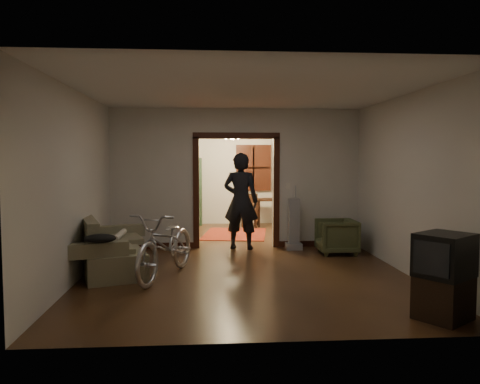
{
  "coord_description": "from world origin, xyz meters",
  "views": [
    {
      "loc": [
        -0.6,
        -8.68,
        1.79
      ],
      "look_at": [
        0.0,
        -0.3,
        1.2
      ],
      "focal_mm": 35.0,
      "sensor_mm": 36.0,
      "label": 1
    }
  ],
  "objects": [
    {
      "name": "chandelier",
      "position": [
        0.0,
        2.5,
        2.35
      ],
      "size": [
        0.24,
        0.24,
        0.24
      ],
      "primitive_type": "sphere",
      "color": "#FFE0A5",
      "rests_on": "ceiling"
    },
    {
      "name": "armchair",
      "position": [
        1.85,
        -0.06,
        0.33
      ],
      "size": [
        0.74,
        0.72,
        0.66
      ],
      "primitive_type": "imported",
      "rotation": [
        0.0,
        0.0,
        -1.59
      ],
      "color": "#414828",
      "rests_on": "floor"
    },
    {
      "name": "desk",
      "position": [
        1.22,
        3.71,
        0.36
      ],
      "size": [
        1.07,
        0.75,
        0.72
      ],
      "primitive_type": "cube",
      "rotation": [
        0.0,
        0.0,
        0.22
      ],
      "color": "black",
      "rests_on": "floor"
    },
    {
      "name": "bicycle",
      "position": [
        -1.21,
        -1.62,
        0.51
      ],
      "size": [
        1.25,
        2.04,
        1.01
      ],
      "primitive_type": "imported",
      "rotation": [
        0.0,
        0.0,
        -0.33
      ],
      "color": "silver",
      "rests_on": "floor"
    },
    {
      "name": "ceiling",
      "position": [
        0.0,
        0.0,
        2.8
      ],
      "size": [
        5.0,
        8.5,
        0.01
      ],
      "primitive_type": "cube",
      "color": "white",
      "rests_on": "floor"
    },
    {
      "name": "vacuum",
      "position": [
        1.12,
        0.4,
        0.51
      ],
      "size": [
        0.36,
        0.32,
        1.02
      ],
      "primitive_type": "cube",
      "rotation": [
        0.0,
        0.0,
        -0.23
      ],
      "color": "gray",
      "rests_on": "floor"
    },
    {
      "name": "crt_tv",
      "position": [
        2.04,
        -3.72,
        0.73
      ],
      "size": [
        0.75,
        0.73,
        0.48
      ],
      "primitive_type": "cube",
      "rotation": [
        0.0,
        0.0,
        0.61
      ],
      "color": "black",
      "rests_on": "tv_stand"
    },
    {
      "name": "oriental_rug",
      "position": [
        0.07,
        2.36,
        0.01
      ],
      "size": [
        1.7,
        2.08,
        0.01
      ],
      "primitive_type": "cube",
      "rotation": [
        0.0,
        0.0,
        -0.15
      ],
      "color": "maroon",
      "rests_on": "floor"
    },
    {
      "name": "partition_wall",
      "position": [
        0.0,
        0.75,
        1.4
      ],
      "size": [
        5.0,
        0.14,
        2.8
      ],
      "primitive_type": "cube",
      "color": "beige",
      "rests_on": "floor"
    },
    {
      "name": "locker",
      "position": [
        -1.23,
        3.96,
        0.91
      ],
      "size": [
        1.02,
        0.77,
        1.83
      ],
      "primitive_type": "cube",
      "rotation": [
        0.0,
        0.0,
        0.32
      ],
      "color": "#203622",
      "rests_on": "floor"
    },
    {
      "name": "rolled_paper",
      "position": [
        -2.05,
        -0.84,
        0.53
      ],
      "size": [
        0.1,
        0.81,
        0.1
      ],
      "primitive_type": "cylinder",
      "rotation": [
        1.57,
        0.0,
        0.0
      ],
      "color": "beige",
      "rests_on": "sofa"
    },
    {
      "name": "far_window",
      "position": [
        0.7,
        4.21,
        1.55
      ],
      "size": [
        0.98,
        0.06,
        1.28
      ],
      "primitive_type": "cube",
      "color": "black",
      "rests_on": "wall_back"
    },
    {
      "name": "wall_back",
      "position": [
        0.0,
        4.25,
        1.4
      ],
      "size": [
        5.0,
        0.02,
        2.8
      ],
      "primitive_type": "cube",
      "color": "beige",
      "rests_on": "floor"
    },
    {
      "name": "person",
      "position": [
        0.08,
        0.56,
        0.96
      ],
      "size": [
        0.81,
        0.65,
        1.92
      ],
      "primitive_type": "imported",
      "rotation": [
        0.0,
        0.0,
        2.84
      ],
      "color": "black",
      "rests_on": "floor"
    },
    {
      "name": "wall_left",
      "position": [
        -2.5,
        0.0,
        1.4
      ],
      "size": [
        0.02,
        8.5,
        2.8
      ],
      "primitive_type": "cube",
      "color": "beige",
      "rests_on": "floor"
    },
    {
      "name": "tv_stand",
      "position": [
        2.04,
        -3.72,
        0.25
      ],
      "size": [
        0.72,
        0.71,
        0.49
      ],
      "primitive_type": "cube",
      "rotation": [
        0.0,
        0.0,
        0.61
      ],
      "color": "black",
      "rests_on": "floor"
    },
    {
      "name": "jacket",
      "position": [
        -2.1,
        -2.05,
        0.68
      ],
      "size": [
        0.45,
        0.34,
        0.13
      ],
      "primitive_type": "ellipsoid",
      "color": "black",
      "rests_on": "sofa"
    },
    {
      "name": "desk_chair",
      "position": [
        0.51,
        3.43,
        0.45
      ],
      "size": [
        0.5,
        0.5,
        0.9
      ],
      "primitive_type": "cube",
      "rotation": [
        0.0,
        0.0,
        -0.31
      ],
      "color": "black",
      "rests_on": "floor"
    },
    {
      "name": "globe",
      "position": [
        -1.23,
        3.96,
        1.94
      ],
      "size": [
        0.26,
        0.26,
        0.26
      ],
      "primitive_type": "sphere",
      "color": "#1E5972",
      "rests_on": "locker"
    },
    {
      "name": "sofa",
      "position": [
        -2.15,
        -1.14,
        0.44
      ],
      "size": [
        1.43,
        2.09,
        0.88
      ],
      "primitive_type": "cube",
      "rotation": [
        0.0,
        0.0,
        0.33
      ],
      "color": "brown",
      "rests_on": "floor"
    },
    {
      "name": "door_casing",
      "position": [
        0.0,
        0.75,
        1.1
      ],
      "size": [
        1.74,
        0.2,
        2.32
      ],
      "primitive_type": "cube",
      "color": "black",
      "rests_on": "floor"
    },
    {
      "name": "floor",
      "position": [
        0.0,
        0.0,
        0.0
      ],
      "size": [
        5.0,
        8.5,
        0.01
      ],
      "primitive_type": "cube",
      "color": "black",
      "rests_on": "ground"
    },
    {
      "name": "light_switch",
      "position": [
        1.05,
        0.68,
        1.25
      ],
      "size": [
        0.08,
        0.01,
        0.12
      ],
      "primitive_type": "cube",
      "color": "silver",
      "rests_on": "partition_wall"
    },
    {
      "name": "wall_right",
      "position": [
        2.5,
        0.0,
        1.4
      ],
      "size": [
        0.02,
        8.5,
        2.8
      ],
      "primitive_type": "cube",
      "color": "beige",
      "rests_on": "floor"
    }
  ]
}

